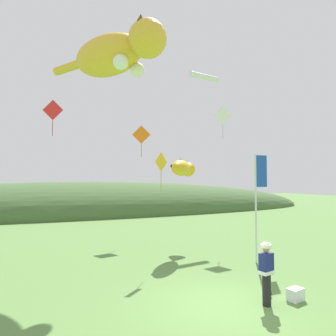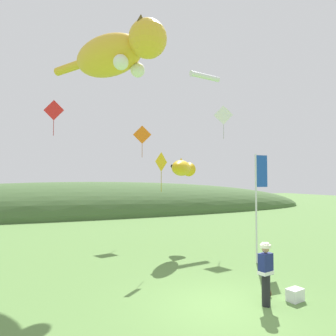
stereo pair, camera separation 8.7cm
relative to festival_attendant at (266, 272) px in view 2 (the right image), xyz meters
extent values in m
plane|color=#5B8442|center=(-1.19, 0.43, -0.95)|extent=(120.00, 120.00, 0.00)
ellipsoid|color=#426033|center=(-1.19, 27.27, -0.95)|extent=(58.86, 13.46, 6.87)
cylinder|color=black|center=(0.00, 0.00, -0.51)|extent=(0.24, 0.24, 0.88)
cube|color=navy|center=(0.00, 0.00, 0.23)|extent=(0.44, 0.32, 0.60)
cube|color=white|center=(0.00, 0.00, -0.01)|extent=(0.47, 0.35, 0.10)
sphere|color=tan|center=(0.00, 0.00, 0.64)|extent=(0.20, 0.20, 0.20)
cylinder|color=silver|center=(0.00, 0.00, 0.73)|extent=(0.30, 0.30, 0.09)
cylinder|color=silver|center=(0.00, 0.00, 0.79)|extent=(0.20, 0.20, 0.07)
cylinder|color=olive|center=(0.49, 0.54, -0.84)|extent=(0.16, 0.17, 0.17)
cylinder|color=brown|center=(0.41, 0.54, -0.84)|extent=(0.02, 0.22, 0.22)
cylinder|color=brown|center=(0.57, 0.54, -0.84)|extent=(0.02, 0.22, 0.22)
cube|color=white|center=(1.03, -0.04, -0.80)|extent=(0.53, 0.41, 0.30)
cube|color=white|center=(1.03, -0.04, -0.62)|extent=(0.54, 0.41, 0.06)
cylinder|color=silver|center=(2.67, 3.71, 1.41)|extent=(0.08, 0.08, 4.72)
cube|color=#1E4CB2|center=(2.99, 3.71, 3.02)|extent=(0.60, 0.03, 1.40)
ellipsoid|color=gold|center=(-3.03, 7.81, 8.82)|extent=(4.01, 4.59, 1.94)
ellipsoid|color=white|center=(-2.93, 7.65, 8.47)|extent=(2.43, 2.87, 1.07)
sphere|color=gold|center=(-1.66, 5.69, 9.01)|extent=(1.75, 1.75, 1.75)
cone|color=#503E10|center=(-1.26, 5.96, 9.65)|extent=(0.86, 0.86, 0.58)
cone|color=#503E10|center=(-2.07, 5.43, 9.65)|extent=(0.86, 0.86, 0.58)
sphere|color=white|center=(-1.76, 6.93, 7.99)|extent=(0.70, 0.70, 0.70)
sphere|color=white|center=(-2.75, 6.29, 7.99)|extent=(0.70, 0.70, 0.70)
cylinder|color=gold|center=(-4.72, 10.43, 8.92)|extent=(1.55, 2.05, 0.47)
ellipsoid|color=gold|center=(0.71, 7.21, 3.26)|extent=(2.10, 2.35, 0.81)
cone|color=gold|center=(1.65, 8.42, 3.26)|extent=(1.10, 1.09, 0.81)
cone|color=gold|center=(0.67, 7.16, 3.60)|extent=(0.53, 0.53, 0.38)
sphere|color=black|center=(0.02, 6.79, 3.32)|extent=(0.19, 0.19, 0.19)
cylinder|color=white|center=(4.85, 11.98, 10.21)|extent=(2.55, 0.75, 0.36)
torus|color=white|center=(3.61, 11.79, 10.21)|extent=(0.13, 0.44, 0.44)
cube|color=yellow|center=(-1.13, 5.36, 3.43)|extent=(0.73, 0.48, 0.86)
cylinder|color=black|center=(-1.13, 5.37, 3.43)|extent=(0.49, 0.32, 0.02)
cube|color=#A98511|center=(-1.13, 5.36, 2.55)|extent=(0.03, 0.02, 0.90)
cube|color=red|center=(-5.46, 11.52, 6.70)|extent=(1.12, 0.46, 1.20)
cylinder|color=black|center=(-5.46, 11.53, 6.70)|extent=(0.75, 0.31, 0.02)
cube|color=maroon|center=(-5.46, 11.52, 5.65)|extent=(0.03, 0.02, 0.90)
cube|color=white|center=(4.22, 8.63, 6.63)|extent=(1.03, 0.59, 1.18)
cylinder|color=black|center=(4.22, 8.64, 6.63)|extent=(0.70, 0.40, 0.02)
cube|color=#A9A9A9|center=(4.22, 8.63, 5.60)|extent=(0.03, 0.02, 0.90)
cube|color=orange|center=(0.03, 11.89, 5.64)|extent=(1.15, 0.43, 1.22)
cylinder|color=black|center=(0.03, 11.90, 5.64)|extent=(0.78, 0.29, 0.02)
cube|color=#A95011|center=(0.03, 11.89, 4.58)|extent=(0.03, 0.02, 0.90)
camera|label=1|loc=(-5.93, -6.89, 2.59)|focal=32.00mm
camera|label=2|loc=(-5.85, -6.92, 2.59)|focal=32.00mm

